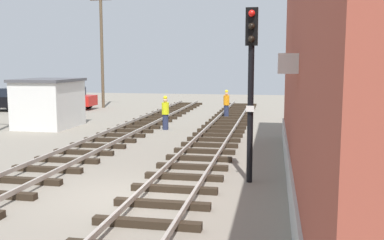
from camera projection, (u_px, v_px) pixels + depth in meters
The scene contains 10 objects.
ground_plane at pixel (125, 197), 12.02m from camera, with size 80.00×80.00×0.00m, color gray.
track_near_building at pixel (168, 195), 11.78m from camera, with size 2.50×54.85×0.32m.
track_centre at pixel (9, 186), 12.64m from camera, with size 2.50×54.85×0.32m.
signal_mast at pixel (251, 74), 13.08m from camera, with size 0.36×0.40×5.25m.
control_hut at pixel (49, 103), 24.98m from camera, with size 3.00×3.80×2.76m.
parked_car_red at pixel (68, 98), 34.68m from camera, with size 4.20×2.04×1.76m.
parked_car_black at pixel (18, 99), 33.38m from camera, with size 4.20×2.04×1.76m.
utility_pole_far at pixel (102, 49), 35.48m from camera, with size 1.80×0.24×9.07m.
track_worker_foreground at pixel (226, 104), 29.34m from camera, with size 0.40×0.40×1.87m.
track_worker_distant at pixel (165, 113), 24.06m from camera, with size 0.40×0.40×1.87m.
Camera 1 is at (3.97, -11.11, 3.64)m, focal length 41.07 mm.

